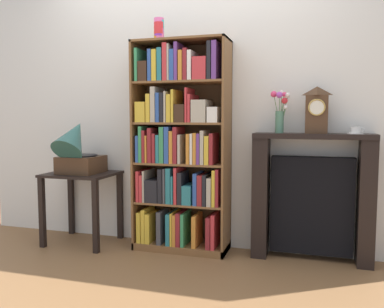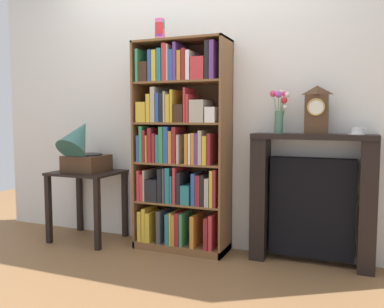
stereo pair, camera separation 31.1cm
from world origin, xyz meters
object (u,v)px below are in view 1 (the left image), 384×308
at_px(teacup_with_saucer, 356,131).
at_px(fireplace_mantel, 312,198).
at_px(side_table_left, 82,189).
at_px(gramophone, 77,149).
at_px(bookshelf, 179,150).
at_px(mantel_clock, 317,110).
at_px(cup_stack, 159,29).
at_px(flower_vase, 280,112).

bearing_deg(teacup_with_saucer, fireplace_mantel, 176.68).
height_order(side_table_left, gramophone, gramophone).
height_order(gramophone, teacup_with_saucer, gramophone).
distance_m(bookshelf, gramophone, 0.90).
distance_m(bookshelf, mantel_clock, 1.13).
bearing_deg(cup_stack, fireplace_mantel, 4.47).
distance_m(fireplace_mantel, teacup_with_saucer, 0.61).
bearing_deg(bookshelf, teacup_with_saucer, 2.31).
xyz_separation_m(cup_stack, fireplace_mantel, (1.23, 0.10, -1.34)).
xyz_separation_m(gramophone, flower_vase, (1.70, 0.19, 0.32)).
xyz_separation_m(cup_stack, side_table_left, (-0.72, -0.05, -1.35)).
xyz_separation_m(mantel_clock, teacup_with_saucer, (0.28, 0.00, -0.16)).
xyz_separation_m(fireplace_mantel, teacup_with_saucer, (0.30, -0.02, 0.53)).
height_order(cup_stack, fireplace_mantel, cup_stack).
bearing_deg(bookshelf, flower_vase, 3.83).
bearing_deg(cup_stack, flower_vase, 4.57).
bearing_deg(side_table_left, flower_vase, 4.40).
relative_size(cup_stack, side_table_left, 0.29).
distance_m(gramophone, teacup_with_saucer, 2.27).
xyz_separation_m(bookshelf, side_table_left, (-0.89, -0.08, -0.36)).
bearing_deg(fireplace_mantel, mantel_clock, -45.91).
xyz_separation_m(bookshelf, teacup_with_saucer, (1.37, 0.06, 0.17)).
xyz_separation_m(side_table_left, flower_vase, (1.70, 0.13, 0.68)).
relative_size(cup_stack, fireplace_mantel, 0.18).
height_order(mantel_clock, flower_vase, mantel_clock).
height_order(gramophone, flower_vase, flower_vase).
distance_m(bookshelf, cup_stack, 1.00).
relative_size(side_table_left, mantel_clock, 1.77).
distance_m(cup_stack, teacup_with_saucer, 1.74).
xyz_separation_m(gramophone, fireplace_mantel, (1.96, 0.21, -0.36)).
bearing_deg(gramophone, side_table_left, 90.00).
distance_m(fireplace_mantel, mantel_clock, 0.68).
xyz_separation_m(bookshelf, flower_vase, (0.81, 0.05, 0.31)).
bearing_deg(side_table_left, teacup_with_saucer, 3.34).
bearing_deg(side_table_left, bookshelf, 4.91).
relative_size(flower_vase, teacup_with_saucer, 2.73).
relative_size(fireplace_mantel, mantel_clock, 2.79).
height_order(cup_stack, side_table_left, cup_stack).
height_order(flower_vase, teacup_with_saucer, flower_vase).
height_order(fireplace_mantel, flower_vase, flower_vase).
height_order(cup_stack, teacup_with_saucer, cup_stack).
distance_m(gramophone, mantel_clock, 2.01).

